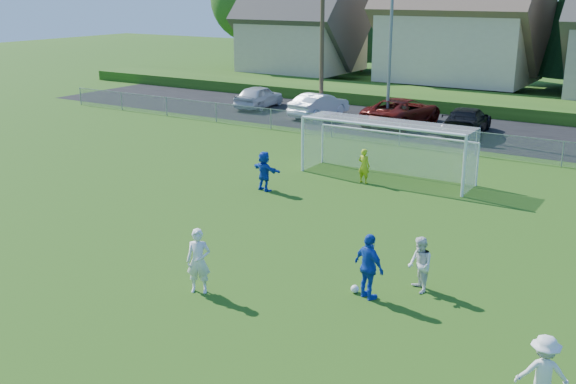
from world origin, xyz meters
name	(u,v)px	position (x,y,z in m)	size (l,w,h in m)	color
ground	(110,330)	(0.00, 0.00, 0.00)	(160.00, 160.00, 0.00)	#193D0C
asphalt_lot	(470,131)	(0.00, 27.50, 0.01)	(60.00, 60.00, 0.00)	black
grass_embankment	(506,106)	(0.00, 35.00, 0.40)	(70.00, 6.00, 0.80)	#1E420F
soccer_ball	(355,289)	(4.03, 4.97, 0.11)	(0.22, 0.22, 0.22)	white
player_white_a	(199,261)	(0.47, 2.80, 0.89)	(0.65, 0.43, 1.78)	silver
player_white_b	(420,265)	(5.44, 5.98, 0.77)	(0.74, 0.58, 1.53)	silver
player_white_c	(543,373)	(9.42, 2.23, 0.78)	(1.01, 0.58, 1.57)	silver
player_blue_a	(369,267)	(4.47, 4.86, 0.90)	(1.05, 0.44, 1.79)	#123CB1
player_blue_b	(264,171)	(-3.40, 11.61, 0.81)	(1.50, 0.48, 1.61)	#123CB1
goalkeeper	(364,166)	(-0.49, 14.72, 0.73)	(0.53, 0.35, 1.46)	#ADC316
car_a	(259,97)	(-14.71, 27.59, 0.77)	(1.81, 4.50, 1.53)	#B9BCC2
car_b	(319,105)	(-9.57, 26.86, 0.75)	(1.59, 4.56, 1.50)	white
car_c	(402,112)	(-4.05, 27.11, 0.82)	(2.73, 5.91, 1.64)	#510D09
car_d	(467,121)	(0.02, 26.66, 0.76)	(2.12, 5.22, 1.51)	black
soccer_goal	(389,140)	(0.00, 16.05, 1.63)	(7.42, 1.90, 2.50)	white
chainlink_fence	(437,138)	(0.00, 22.00, 0.63)	(52.06, 0.06, 1.20)	gray
streetlight	(391,43)	(-4.45, 26.00, 4.84)	(1.38, 0.18, 9.00)	slate
utility_pole	(322,34)	(-9.50, 27.00, 5.15)	(1.60, 0.26, 10.00)	#473321
tree_row	(575,0)	(1.04, 48.74, 6.91)	(65.98, 12.36, 13.80)	#382616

